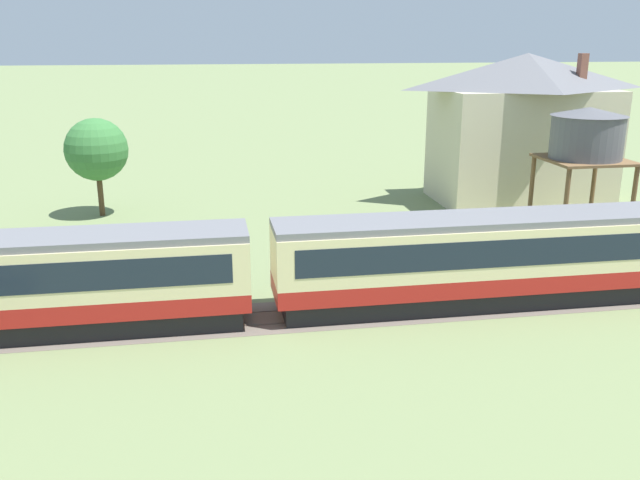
# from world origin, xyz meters

# --- Properties ---
(passenger_train) EXTENTS (95.93, 3.11, 4.19)m
(passenger_train) POSITION_xyz_m (-23.05, 0.97, 2.32)
(passenger_train) COLOR #AD1E19
(passenger_train) RESTS_ON ground_plane
(railway_track) EXTENTS (151.89, 3.60, 0.04)m
(railway_track) POSITION_xyz_m (-32.57, 0.97, 0.01)
(railway_track) COLOR #665B51
(railway_track) RESTS_ON ground_plane
(station_house_grey_roof) EXTENTS (13.26, 7.85, 10.76)m
(station_house_grey_roof) POSITION_xyz_m (-12.04, 20.25, 5.54)
(station_house_grey_roof) COLOR beige
(station_house_grey_roof) RESTS_ON ground_plane
(water_tower) EXTENTS (4.79, 4.79, 7.86)m
(water_tower) POSITION_xyz_m (-12.48, 10.86, 6.16)
(water_tower) COLOR brown
(water_tower) RESTS_ON ground_plane
(yard_tree_0) EXTENTS (4.21, 4.21, 6.69)m
(yard_tree_0) POSITION_xyz_m (-42.33, 20.74, 4.56)
(yard_tree_0) COLOR #4C3823
(yard_tree_0) RESTS_ON ground_plane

